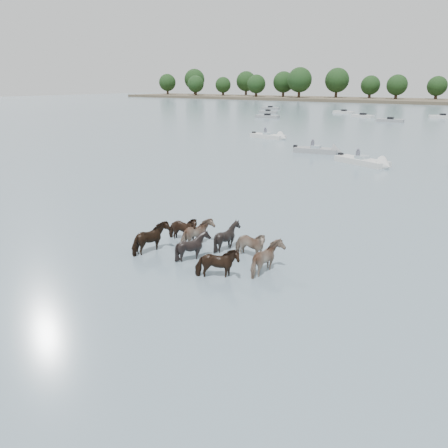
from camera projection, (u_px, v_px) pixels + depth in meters
The scene contains 7 objects.
ground at pixel (232, 257), 17.81m from camera, with size 400.00×400.00×0.00m, color slate.
shoreline at pixel (298, 98), 172.63m from camera, with size 160.00×30.00×1.00m, color #4C4233.
pony_herd at pixel (208, 245), 17.72m from camera, with size 6.59×4.17×1.44m.
motorboat_a at pixel (323, 151), 43.45m from camera, with size 4.97×2.44×1.92m.
motorboat_b at pixel (369, 163), 37.08m from camera, with size 5.58×3.57×1.92m.
motorboat_f at pixel (273, 137), 54.53m from camera, with size 5.29×2.30×1.92m.
treeline at pixel (287, 82), 174.80m from camera, with size 146.89×23.21×12.55m.
Camera 1 is at (9.23, -13.70, 6.78)m, focal length 35.13 mm.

